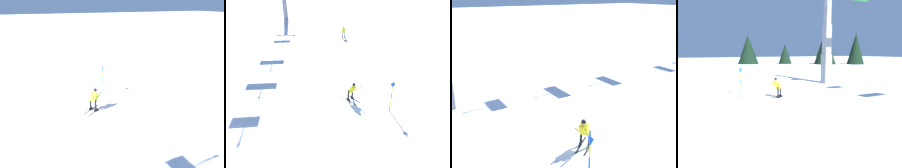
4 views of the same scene
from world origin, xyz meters
The scene contains 3 objects.
ground_plane centered at (0.00, 0.00, 0.00)m, with size 260.00×260.00×0.00m, color white.
skier_carving_main centered at (-0.74, -0.87, 0.88)m, with size 1.65×1.45×1.65m.
trail_marker_pole centered at (-2.24, -3.22, 1.24)m, with size 0.07×0.28×2.32m.
Camera 1 is at (3.44, 12.19, 6.95)m, focal length 35.67 mm.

